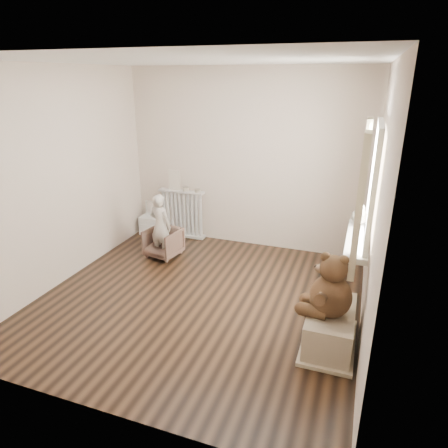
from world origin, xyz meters
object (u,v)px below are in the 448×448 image
(child, at_px, (160,226))
(toy_bench, at_px, (330,326))
(radiator, at_px, (182,214))
(armchair, at_px, (163,243))
(teddy_bear, at_px, (332,287))
(toy_vanity, at_px, (151,218))
(plush_cat, at_px, (359,216))

(child, relative_size, toy_bench, 1.14)
(child, bearing_deg, radiator, -76.94)
(armchair, distance_m, teddy_bear, 2.84)
(teddy_bear, bearing_deg, toy_vanity, 149.75)
(teddy_bear, xyz_separation_m, plush_cat, (0.16, 1.13, 0.33))
(radiator, height_order, armchair, radiator)
(radiator, xyz_separation_m, armchair, (0.05, -0.75, -0.18))
(child, distance_m, toy_bench, 2.77)
(child, bearing_deg, toy_bench, 163.41)
(child, relative_size, teddy_bear, 1.52)
(radiator, xyz_separation_m, toy_vanity, (-0.55, -0.03, -0.11))
(radiator, distance_m, plush_cat, 2.90)
(radiator, bearing_deg, child, -86.63)
(plush_cat, bearing_deg, armchair, 161.32)
(toy_bench, bearing_deg, child, 153.71)
(radiator, relative_size, toy_bench, 0.97)
(toy_vanity, height_order, toy_bench, toy_vanity)
(radiator, distance_m, child, 0.81)
(child, height_order, teddy_bear, teddy_bear)
(teddy_bear, bearing_deg, toy_bench, 80.53)
(teddy_bear, bearing_deg, plush_cat, 85.95)
(toy_bench, bearing_deg, teddy_bear, -103.52)
(radiator, xyz_separation_m, teddy_bear, (2.50, -2.11, 0.28))
(armchair, xyz_separation_m, plush_cat, (2.61, -0.23, 0.79))
(armchair, bearing_deg, toy_bench, -17.52)
(toy_vanity, distance_m, armchair, 0.94)
(armchair, distance_m, toy_bench, 2.78)
(toy_vanity, xyz_separation_m, plush_cat, (3.21, -0.95, 0.72))
(toy_vanity, bearing_deg, armchair, -50.33)
(armchair, height_order, child, child)
(radiator, relative_size, toy_vanity, 1.44)
(armchair, xyz_separation_m, teddy_bear, (2.45, -1.36, 0.46))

